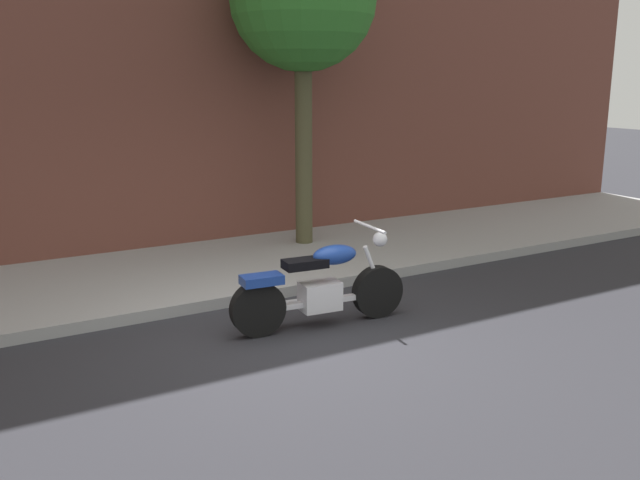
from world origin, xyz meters
TOP-DOWN VIEW (x-y plane):
  - ground_plane at (0.00, 0.00)m, footprint 60.00×60.00m
  - sidewalk at (0.00, 2.80)m, footprint 20.55×2.91m
  - motorcycle at (0.48, 0.27)m, footprint 2.08×0.70m

SIDE VIEW (x-z plane):
  - ground_plane at x=0.00m, z-range 0.00..0.00m
  - sidewalk at x=0.00m, z-range 0.00..0.14m
  - motorcycle at x=0.48m, z-range -0.11..0.99m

